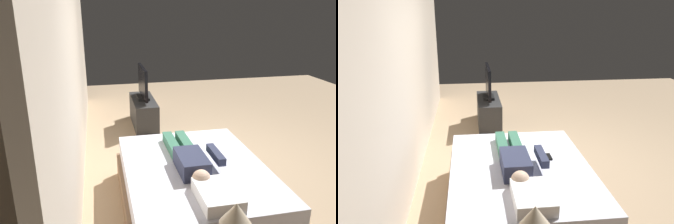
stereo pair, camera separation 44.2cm
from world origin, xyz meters
The scene contains 9 objects.
ground_plane centered at (0.00, 0.00, 0.00)m, with size 10.00×10.00×0.00m, color tan.
back_wall centered at (0.40, 1.73, 1.40)m, with size 6.40×0.10×2.80m, color beige.
bed centered at (-1.04, 0.47, 0.26)m, with size 1.98×1.54×0.54m.
pillow centered at (-1.71, 0.47, 0.60)m, with size 0.48×0.34×0.12m, color white.
person centered at (-1.01, 0.53, 0.62)m, with size 1.26×0.46×0.18m.
remote centered at (-0.86, 0.12, 0.55)m, with size 0.15×0.04×0.02m, color black.
tv_stand centered at (1.71, 0.64, 0.25)m, with size 1.10×0.40×0.50m, color #2D2D2D.
tv centered at (1.71, 0.64, 0.78)m, with size 0.88×0.20×0.59m.
lamp centered at (-2.33, 0.58, 0.85)m, with size 0.22×0.22×0.42m.
Camera 2 is at (-4.13, 0.98, 2.19)m, focal length 35.55 mm.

